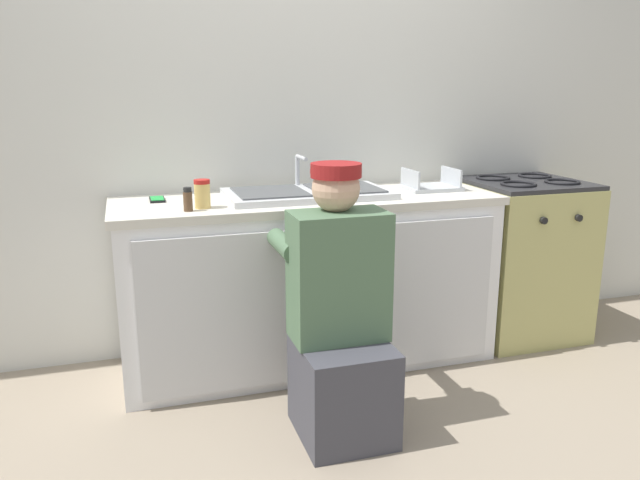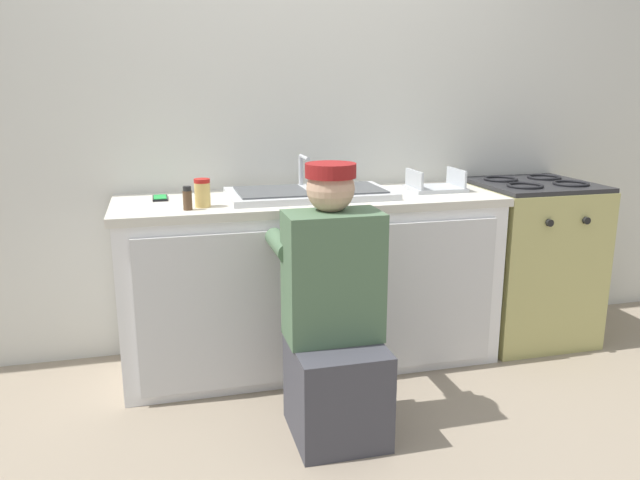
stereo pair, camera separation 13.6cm
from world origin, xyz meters
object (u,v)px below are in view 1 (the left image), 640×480
object	(u,v)px
cell_phone	(157,199)
sink_double_basin	(308,193)
stove_range	(521,258)
spice_bottle_pepper	(188,200)
dish_rack_tray	(431,185)
condiment_jar	(202,194)
plumber_person	(340,325)

from	to	relation	value
cell_phone	sink_double_basin	bearing A→B (deg)	-9.03
sink_double_basin	stove_range	bearing A→B (deg)	-0.10
spice_bottle_pepper	dish_rack_tray	size ratio (longest dim) A/B	0.37
condiment_jar	sink_double_basin	bearing A→B (deg)	14.60
sink_double_basin	spice_bottle_pepper	bearing A→B (deg)	-162.31
plumber_person	dish_rack_tray	xyz separation A→B (m)	(0.75, 0.71, 0.43)
stove_range	condiment_jar	distance (m)	1.86
sink_double_basin	spice_bottle_pepper	size ratio (longest dim) A/B	7.62
sink_double_basin	stove_range	world-z (taller)	sink_double_basin
cell_phone	condiment_jar	bearing A→B (deg)	-53.71
sink_double_basin	condiment_jar	bearing A→B (deg)	-165.40
sink_double_basin	cell_phone	size ratio (longest dim) A/B	5.71
cell_phone	spice_bottle_pepper	bearing A→B (deg)	-69.27
dish_rack_tray	stove_range	bearing A→B (deg)	-1.04
sink_double_basin	plumber_person	xyz separation A→B (m)	(-0.07, -0.70, -0.42)
spice_bottle_pepper	condiment_jar	bearing A→B (deg)	37.41
spice_bottle_pepper	cell_phone	xyz separation A→B (m)	(-0.12, 0.30, -0.04)
sink_double_basin	cell_phone	world-z (taller)	sink_double_basin
spice_bottle_pepper	cell_phone	size ratio (longest dim) A/B	0.75
stove_range	cell_phone	distance (m)	2.02
dish_rack_tray	condiment_jar	distance (m)	1.21
dish_rack_tray	plumber_person	bearing A→B (deg)	-136.65
condiment_jar	cell_phone	bearing A→B (deg)	126.29
stove_range	dish_rack_tray	world-z (taller)	dish_rack_tray
plumber_person	spice_bottle_pepper	size ratio (longest dim) A/B	10.52
spice_bottle_pepper	sink_double_basin	bearing A→B (deg)	17.69
sink_double_basin	cell_phone	distance (m)	0.72
stove_range	condiment_jar	xyz separation A→B (m)	(-1.79, -0.14, 0.48)
cell_phone	condiment_jar	world-z (taller)	condiment_jar
spice_bottle_pepper	condiment_jar	xyz separation A→B (m)	(0.07, 0.05, 0.01)
sink_double_basin	stove_range	size ratio (longest dim) A/B	0.89
sink_double_basin	spice_bottle_pepper	distance (m)	0.63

